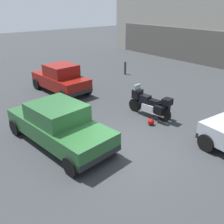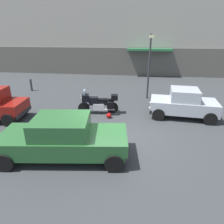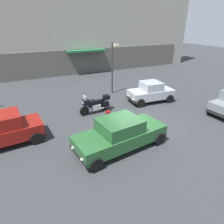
{
  "view_description": "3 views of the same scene",
  "coord_description": "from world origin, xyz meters",
  "px_view_note": "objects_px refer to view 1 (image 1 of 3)",
  "views": [
    {
      "loc": [
        5.68,
        -4.86,
        4.82
      ],
      "look_at": [
        -1.04,
        0.56,
        0.95
      ],
      "focal_mm": 39.32,
      "sensor_mm": 36.0,
      "label": 1
    },
    {
      "loc": [
        0.83,
        -7.43,
        4.3
      ],
      "look_at": [
        -0.29,
        1.22,
        0.81
      ],
      "focal_mm": 32.12,
      "sensor_mm": 36.0,
      "label": 2
    },
    {
      "loc": [
        -5.58,
        -8.48,
        5.68
      ],
      "look_at": [
        -0.9,
        1.13,
        0.72
      ],
      "focal_mm": 31.38,
      "sensor_mm": 36.0,
      "label": 3
    }
  ],
  "objects_px": {
    "bollard_curbside": "(125,67)",
    "car_sedan_far": "(59,124)",
    "car_wagon_end": "(61,79)",
    "helmet": "(151,122)",
    "motorcycle": "(150,104)"
  },
  "relations": [
    {
      "from": "car_sedan_far",
      "to": "bollard_curbside",
      "type": "xyz_separation_m",
      "value": [
        -5.69,
        8.31,
        -0.27
      ]
    },
    {
      "from": "motorcycle",
      "to": "car_wagon_end",
      "type": "bearing_deg",
      "value": 7.6
    },
    {
      "from": "motorcycle",
      "to": "car_sedan_far",
      "type": "bearing_deg",
      "value": 76.14
    },
    {
      "from": "helmet",
      "to": "car_wagon_end",
      "type": "relative_size",
      "value": 0.07
    },
    {
      "from": "car_wagon_end",
      "to": "bollard_curbside",
      "type": "bearing_deg",
      "value": -88.34
    },
    {
      "from": "car_sedan_far",
      "to": "bollard_curbside",
      "type": "relative_size",
      "value": 4.89
    },
    {
      "from": "helmet",
      "to": "car_sedan_far",
      "type": "height_order",
      "value": "car_sedan_far"
    },
    {
      "from": "car_sedan_far",
      "to": "bollard_curbside",
      "type": "bearing_deg",
      "value": -62.36
    },
    {
      "from": "car_sedan_far",
      "to": "car_wagon_end",
      "type": "xyz_separation_m",
      "value": [
        -5.09,
        2.81,
        0.03
      ]
    },
    {
      "from": "bollard_curbside",
      "to": "helmet",
      "type": "bearing_deg",
      "value": -33.87
    },
    {
      "from": "helmet",
      "to": "bollard_curbside",
      "type": "height_order",
      "value": "bollard_curbside"
    },
    {
      "from": "bollard_curbside",
      "to": "car_wagon_end",
      "type": "bearing_deg",
      "value": -83.81
    },
    {
      "from": "motorcycle",
      "to": "car_wagon_end",
      "type": "relative_size",
      "value": 0.57
    },
    {
      "from": "bollard_curbside",
      "to": "car_sedan_far",
      "type": "bearing_deg",
      "value": -55.6
    },
    {
      "from": "motorcycle",
      "to": "bollard_curbside",
      "type": "bearing_deg",
      "value": -40.74
    }
  ]
}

